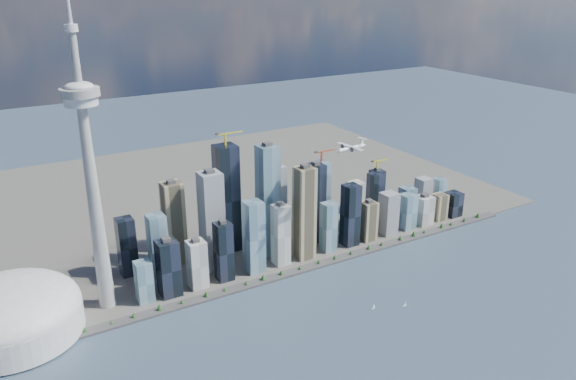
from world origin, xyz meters
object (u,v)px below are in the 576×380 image
airplane (351,148)px  sailboat_west (405,304)px  dome_stadium (12,313)px  needle_tower (90,171)px  sailboat_east (374,307)px

airplane → sailboat_west: size_ratio=6.56×
dome_stadium → airplane: bearing=-10.0°
needle_tower → sailboat_east: needle_tower is taller
airplane → sailboat_east: (-31.76, -120.26, -235.68)m
dome_stadium → sailboat_east: bearing=-22.9°
needle_tower → sailboat_east: size_ratio=58.70×
dome_stadium → sailboat_east: size_ratio=21.33×
needle_tower → sailboat_west: (423.07, -247.52, -232.55)m
dome_stadium → sailboat_west: size_ratio=19.49×
sailboat_east → needle_tower: bearing=140.3°
dome_stadium → sailboat_east: 558.82m
dome_stadium → needle_tower: bearing=4.1°
dome_stadium → sailboat_west: dome_stadium is taller
dome_stadium → sailboat_west: bearing=-22.9°
needle_tower → sailboat_east: (373.79, -226.75, -232.83)m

